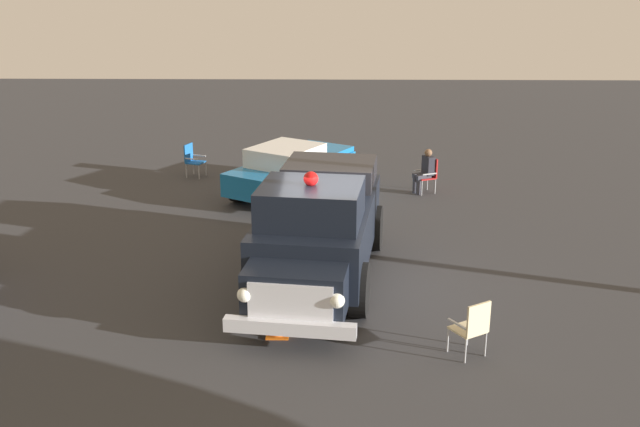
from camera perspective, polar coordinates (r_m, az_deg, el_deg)
name	(u,v)px	position (r m, az deg, el deg)	size (l,w,h in m)	color
ground_plane	(345,291)	(15.07, 1.95, -5.93)	(60.00, 60.00, 0.00)	#333335
vintage_fire_truck	(318,226)	(15.11, -0.13, -0.97)	(6.18, 3.01, 2.59)	black
classic_hot_rod	(292,168)	(21.29, -2.12, 3.49)	(4.69, 3.84, 1.46)	black
lawn_chair_near_truck	(429,173)	(21.65, 8.35, 3.13)	(0.65, 0.65, 1.02)	#B7BABF
lawn_chair_by_car	(473,325)	(12.64, 11.65, -8.37)	(0.68, 0.68, 1.02)	#B7BABF
lawn_chair_spare	(192,158)	(23.46, -9.78, 4.23)	(0.63, 0.63, 1.02)	#B7BABF
spectator_seated	(425,169)	(21.56, 8.07, 3.37)	(0.56, 0.64, 1.29)	#383842
traffic_cone	(277,319)	(13.23, -3.28, -8.10)	(0.40, 0.40, 0.64)	orange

